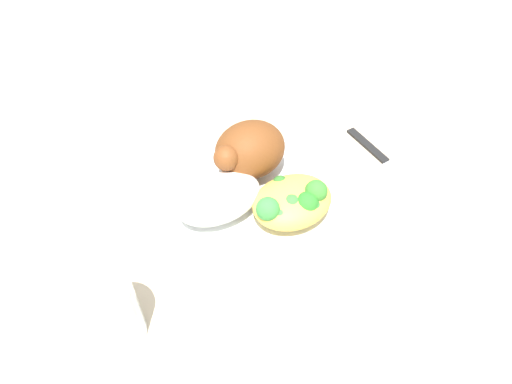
{
  "coord_description": "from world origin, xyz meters",
  "views": [
    {
      "loc": [
        0.2,
        0.34,
        0.47
      ],
      "look_at": [
        0.0,
        0.0,
        0.03
      ],
      "focal_mm": 33.59,
      "sensor_mm": 36.0,
      "label": 1
    }
  ],
  "objects_px": {
    "mac_cheese_with_broccoli": "(293,202)",
    "napkin": "(89,228)",
    "rice_pile": "(218,198)",
    "knife": "(386,161)",
    "plate": "(256,202)",
    "water_glass": "(109,313)",
    "fork": "(367,162)",
    "roasted_chicken": "(249,150)"
  },
  "relations": [
    {
      "from": "rice_pile",
      "to": "napkin",
      "type": "distance_m",
      "value": 0.17
    },
    {
      "from": "plate",
      "to": "roasted_chicken",
      "type": "bearing_deg",
      "value": -109.09
    },
    {
      "from": "mac_cheese_with_broccoli",
      "to": "napkin",
      "type": "distance_m",
      "value": 0.25
    },
    {
      "from": "roasted_chicken",
      "to": "mac_cheese_with_broccoli",
      "type": "height_order",
      "value": "roasted_chicken"
    },
    {
      "from": "water_glass",
      "to": "plate",
      "type": "bearing_deg",
      "value": -159.71
    },
    {
      "from": "mac_cheese_with_broccoli",
      "to": "water_glass",
      "type": "distance_m",
      "value": 0.24
    },
    {
      "from": "water_glass",
      "to": "knife",
      "type": "bearing_deg",
      "value": -172.05
    },
    {
      "from": "rice_pile",
      "to": "knife",
      "type": "bearing_deg",
      "value": 173.84
    },
    {
      "from": "rice_pile",
      "to": "fork",
      "type": "height_order",
      "value": "rice_pile"
    },
    {
      "from": "mac_cheese_with_broccoli",
      "to": "roasted_chicken",
      "type": "bearing_deg",
      "value": -84.04
    },
    {
      "from": "knife",
      "to": "water_glass",
      "type": "bearing_deg",
      "value": 7.95
    },
    {
      "from": "fork",
      "to": "rice_pile",
      "type": "bearing_deg",
      "value": -3.86
    },
    {
      "from": "fork",
      "to": "napkin",
      "type": "height_order",
      "value": "fork"
    },
    {
      "from": "fork",
      "to": "napkin",
      "type": "xyz_separation_m",
      "value": [
        0.37,
        -0.08,
        -0.0
      ]
    },
    {
      "from": "plate",
      "to": "knife",
      "type": "bearing_deg",
      "value": 173.9
    },
    {
      "from": "knife",
      "to": "napkin",
      "type": "xyz_separation_m",
      "value": [
        0.39,
        -0.09,
        -0.0
      ]
    },
    {
      "from": "napkin",
      "to": "knife",
      "type": "bearing_deg",
      "value": 166.61
    },
    {
      "from": "roasted_chicken",
      "to": "knife",
      "type": "relative_size",
      "value": 0.54
    },
    {
      "from": "plate",
      "to": "napkin",
      "type": "bearing_deg",
      "value": -20.3
    },
    {
      "from": "roasted_chicken",
      "to": "mac_cheese_with_broccoli",
      "type": "xyz_separation_m",
      "value": [
        -0.01,
        0.09,
        -0.02
      ]
    },
    {
      "from": "knife",
      "to": "water_glass",
      "type": "height_order",
      "value": "water_glass"
    },
    {
      "from": "rice_pile",
      "to": "fork",
      "type": "xyz_separation_m",
      "value": [
        -0.22,
        0.02,
        -0.04
      ]
    },
    {
      "from": "mac_cheese_with_broccoli",
      "to": "water_glass",
      "type": "height_order",
      "value": "water_glass"
    },
    {
      "from": "plate",
      "to": "water_glass",
      "type": "height_order",
      "value": "water_glass"
    },
    {
      "from": "roasted_chicken",
      "to": "water_glass",
      "type": "bearing_deg",
      "value": 28.51
    },
    {
      "from": "roasted_chicken",
      "to": "fork",
      "type": "bearing_deg",
      "value": 160.83
    },
    {
      "from": "fork",
      "to": "water_glass",
      "type": "distance_m",
      "value": 0.39
    },
    {
      "from": "knife",
      "to": "napkin",
      "type": "bearing_deg",
      "value": -13.39
    },
    {
      "from": "plate",
      "to": "napkin",
      "type": "relative_size",
      "value": 1.88
    },
    {
      "from": "roasted_chicken",
      "to": "rice_pile",
      "type": "xyz_separation_m",
      "value": [
        0.06,
        0.04,
        -0.02
      ]
    },
    {
      "from": "knife",
      "to": "napkin",
      "type": "distance_m",
      "value": 0.41
    },
    {
      "from": "rice_pile",
      "to": "knife",
      "type": "xyz_separation_m",
      "value": [
        -0.25,
        0.03,
        -0.04
      ]
    },
    {
      "from": "napkin",
      "to": "plate",
      "type": "bearing_deg",
      "value": 159.7
    },
    {
      "from": "rice_pile",
      "to": "water_glass",
      "type": "distance_m",
      "value": 0.18
    },
    {
      "from": "rice_pile",
      "to": "water_glass",
      "type": "height_order",
      "value": "water_glass"
    },
    {
      "from": "water_glass",
      "to": "napkin",
      "type": "height_order",
      "value": "water_glass"
    },
    {
      "from": "water_glass",
      "to": "napkin",
      "type": "bearing_deg",
      "value": -95.86
    },
    {
      "from": "knife",
      "to": "plate",
      "type": "bearing_deg",
      "value": -6.1
    },
    {
      "from": "mac_cheese_with_broccoli",
      "to": "knife",
      "type": "bearing_deg",
      "value": -172.19
    },
    {
      "from": "water_glass",
      "to": "napkin",
      "type": "relative_size",
      "value": 0.68
    },
    {
      "from": "rice_pile",
      "to": "roasted_chicken",
      "type": "bearing_deg",
      "value": -148.4
    },
    {
      "from": "plate",
      "to": "fork",
      "type": "xyz_separation_m",
      "value": [
        -0.17,
        0.01,
        -0.01
      ]
    }
  ]
}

